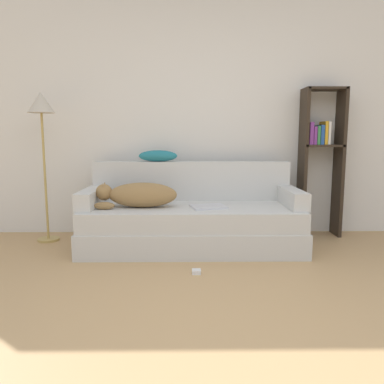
{
  "coord_description": "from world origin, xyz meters",
  "views": [
    {
      "loc": [
        -0.25,
        -1.63,
        1.07
      ],
      "look_at": [
        -0.21,
        1.84,
        0.57
      ],
      "focal_mm": 35.0,
      "sensor_mm": 36.0,
      "label": 1
    }
  ],
  "objects_px": {
    "laptop": "(208,207)",
    "power_adapter": "(196,272)",
    "bookshelf": "(320,152)",
    "dog": "(138,195)",
    "floor_lamp": "(42,116)",
    "couch": "(192,227)",
    "throw_pillow": "(158,156)"
  },
  "relations": [
    {
      "from": "dog",
      "to": "throw_pillow",
      "type": "distance_m",
      "value": 0.58
    },
    {
      "from": "bookshelf",
      "to": "couch",
      "type": "bearing_deg",
      "value": -161.03
    },
    {
      "from": "throw_pillow",
      "to": "bookshelf",
      "type": "distance_m",
      "value": 1.76
    },
    {
      "from": "throw_pillow",
      "to": "bookshelf",
      "type": "xyz_separation_m",
      "value": [
        1.75,
        0.11,
        0.03
      ]
    },
    {
      "from": "throw_pillow",
      "to": "power_adapter",
      "type": "height_order",
      "value": "throw_pillow"
    },
    {
      "from": "dog",
      "to": "bookshelf",
      "type": "height_order",
      "value": "bookshelf"
    },
    {
      "from": "floor_lamp",
      "to": "power_adapter",
      "type": "relative_size",
      "value": 21.71
    },
    {
      "from": "bookshelf",
      "to": "power_adapter",
      "type": "xyz_separation_m",
      "value": [
        -1.37,
        -1.19,
        -0.9
      ]
    },
    {
      "from": "throw_pillow",
      "to": "couch",
      "type": "bearing_deg",
      "value": -46.7
    },
    {
      "from": "dog",
      "to": "floor_lamp",
      "type": "distance_m",
      "value": 1.3
    },
    {
      "from": "laptop",
      "to": "throw_pillow",
      "type": "bearing_deg",
      "value": 122.93
    },
    {
      "from": "couch",
      "to": "throw_pillow",
      "type": "height_order",
      "value": "throw_pillow"
    },
    {
      "from": "dog",
      "to": "power_adapter",
      "type": "height_order",
      "value": "dog"
    },
    {
      "from": "dog",
      "to": "power_adapter",
      "type": "distance_m",
      "value": 0.99
    },
    {
      "from": "laptop",
      "to": "power_adapter",
      "type": "bearing_deg",
      "value": -116.16
    },
    {
      "from": "couch",
      "to": "power_adapter",
      "type": "relative_size",
      "value": 29.76
    },
    {
      "from": "bookshelf",
      "to": "power_adapter",
      "type": "distance_m",
      "value": 2.03
    },
    {
      "from": "bookshelf",
      "to": "power_adapter",
      "type": "relative_size",
      "value": 22.69
    },
    {
      "from": "power_adapter",
      "to": "laptop",
      "type": "bearing_deg",
      "value": 78.33
    },
    {
      "from": "laptop",
      "to": "power_adapter",
      "type": "height_order",
      "value": "laptop"
    },
    {
      "from": "couch",
      "to": "bookshelf",
      "type": "distance_m",
      "value": 1.64
    },
    {
      "from": "floor_lamp",
      "to": "dog",
      "type": "bearing_deg",
      "value": -18.91
    },
    {
      "from": "couch",
      "to": "floor_lamp",
      "type": "height_order",
      "value": "floor_lamp"
    },
    {
      "from": "laptop",
      "to": "throw_pillow",
      "type": "xyz_separation_m",
      "value": [
        -0.51,
        0.47,
        0.46
      ]
    },
    {
      "from": "throw_pillow",
      "to": "power_adapter",
      "type": "bearing_deg",
      "value": -70.75
    },
    {
      "from": "couch",
      "to": "dog",
      "type": "bearing_deg",
      "value": -172.5
    },
    {
      "from": "laptop",
      "to": "power_adapter",
      "type": "distance_m",
      "value": 0.76
    },
    {
      "from": "couch",
      "to": "dog",
      "type": "distance_m",
      "value": 0.61
    },
    {
      "from": "couch",
      "to": "throw_pillow",
      "type": "xyz_separation_m",
      "value": [
        -0.35,
        0.37,
        0.68
      ]
    },
    {
      "from": "couch",
      "to": "floor_lamp",
      "type": "bearing_deg",
      "value": 169.62
    },
    {
      "from": "bookshelf",
      "to": "power_adapter",
      "type": "height_order",
      "value": "bookshelf"
    },
    {
      "from": "bookshelf",
      "to": "floor_lamp",
      "type": "distance_m",
      "value": 2.94
    }
  ]
}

